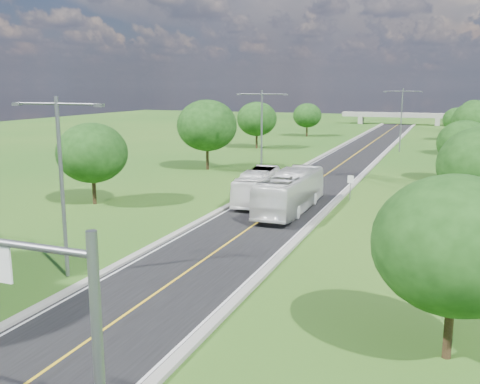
# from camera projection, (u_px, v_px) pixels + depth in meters

# --- Properties ---
(ground) EXTENTS (260.00, 260.00, 0.00)m
(ground) POSITION_uv_depth(u_px,v_px,m) (340.00, 165.00, 71.73)
(ground) COLOR #1F5317
(ground) RESTS_ON ground
(road) EXTENTS (8.00, 150.00, 0.06)m
(road) POSITION_uv_depth(u_px,v_px,m) (348.00, 159.00, 77.20)
(road) COLOR black
(road) RESTS_ON ground
(curb_left) EXTENTS (0.50, 150.00, 0.22)m
(curb_left) POSITION_uv_depth(u_px,v_px,m) (320.00, 157.00, 78.71)
(curb_left) COLOR gray
(curb_left) RESTS_ON ground
(curb_right) EXTENTS (0.50, 150.00, 0.22)m
(curb_right) POSITION_uv_depth(u_px,v_px,m) (379.00, 160.00, 75.65)
(curb_right) COLOR gray
(curb_right) RESTS_ON ground
(signal_mast) EXTENTS (8.54, 0.33, 7.20)m
(signal_mast) POSITION_uv_depth(u_px,v_px,m) (28.00, 308.00, 13.81)
(signal_mast) COLOR slate
(signal_mast) RESTS_ON ground
(speed_limit_sign) EXTENTS (0.55, 0.09, 2.40)m
(speed_limit_sign) POSITION_uv_depth(u_px,v_px,m) (350.00, 184.00, 49.47)
(speed_limit_sign) COLOR slate
(speed_limit_sign) RESTS_ON ground
(overpass) EXTENTS (30.00, 3.00, 3.20)m
(overpass) POSITION_uv_depth(u_px,v_px,m) (399.00, 116.00, 144.21)
(overpass) COLOR gray
(overpass) RESTS_ON ground
(streetlight_near_left) EXTENTS (5.90, 0.25, 10.00)m
(streetlight_near_left) POSITION_uv_depth(u_px,v_px,m) (61.00, 172.00, 28.95)
(streetlight_near_left) COLOR slate
(streetlight_near_left) RESTS_ON ground
(streetlight_mid_left) EXTENTS (5.90, 0.25, 10.00)m
(streetlight_mid_left) POSITION_uv_depth(u_px,v_px,m) (262.00, 128.00, 59.04)
(streetlight_mid_left) COLOR slate
(streetlight_mid_left) RESTS_ON ground
(streetlight_far_right) EXTENTS (5.90, 0.25, 10.00)m
(streetlight_far_right) POSITION_uv_depth(u_px,v_px,m) (401.00, 115.00, 84.82)
(streetlight_far_right) COLOR slate
(streetlight_far_right) RESTS_ON ground
(tree_lb) EXTENTS (6.30, 6.30, 7.33)m
(tree_lb) POSITION_uv_depth(u_px,v_px,m) (92.00, 153.00, 47.40)
(tree_lb) COLOR black
(tree_lb) RESTS_ON ground
(tree_lc) EXTENTS (7.56, 7.56, 8.79)m
(tree_lc) POSITION_uv_depth(u_px,v_px,m) (207.00, 125.00, 66.92)
(tree_lc) COLOR black
(tree_lc) RESTS_ON ground
(tree_ld) EXTENTS (6.72, 6.72, 7.82)m
(tree_ld) POSITION_uv_depth(u_px,v_px,m) (257.00, 119.00, 89.64)
(tree_ld) COLOR black
(tree_ld) RESTS_ON ground
(tree_le) EXTENTS (5.88, 5.88, 6.84)m
(tree_le) POSITION_uv_depth(u_px,v_px,m) (307.00, 115.00, 110.75)
(tree_le) COLOR black
(tree_le) RESTS_ON ground
(tree_ra) EXTENTS (6.30, 6.30, 7.33)m
(tree_ra) POSITION_uv_depth(u_px,v_px,m) (455.00, 245.00, 20.18)
(tree_ra) COLOR black
(tree_ra) RESTS_ON ground
(tree_rc) EXTENTS (5.88, 5.88, 6.84)m
(tree_rc) POSITION_uv_depth(u_px,v_px,m) (465.00, 143.00, 58.18)
(tree_rc) COLOR black
(tree_rc) RESTS_ON ground
(tree_rd) EXTENTS (7.14, 7.14, 8.30)m
(tree_rd) POSITION_uv_depth(u_px,v_px,m) (477.00, 121.00, 79.17)
(tree_rd) COLOR black
(tree_rd) RESTS_ON ground
(tree_re) EXTENTS (5.46, 5.46, 6.35)m
(tree_re) POSITION_uv_depth(u_px,v_px,m) (457.00, 120.00, 102.20)
(tree_re) COLOR black
(tree_re) RESTS_ON ground
(tree_rf) EXTENTS (6.30, 6.30, 7.33)m
(tree_rf) POSITION_uv_depth(u_px,v_px,m) (474.00, 112.00, 119.05)
(tree_rf) COLOR black
(tree_rf) RESTS_ON ground
(bus_outbound) EXTENTS (2.89, 12.20, 3.40)m
(bus_outbound) POSITION_uv_depth(u_px,v_px,m) (290.00, 192.00, 44.92)
(bus_outbound) COLOR silver
(bus_outbound) RESTS_ON road
(bus_inbound) EXTENTS (3.62, 10.43, 2.85)m
(bus_inbound) POSITION_uv_depth(u_px,v_px,m) (257.00, 186.00, 48.98)
(bus_inbound) COLOR white
(bus_inbound) RESTS_ON road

